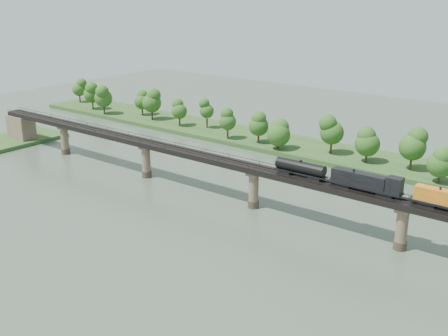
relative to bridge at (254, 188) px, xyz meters
The scene contains 6 objects.
ground 30.49m from the bridge, 90.00° to the right, with size 400.00×400.00×0.00m, color #394839.
far_bank 55.20m from the bridge, 90.00° to the left, with size 300.00×24.00×1.60m, color #26481C.
bridge is the anchor object (origin of this frame).
bridge_superstructure 6.33m from the bridge, 90.00° to the left, with size 220.00×4.90×0.75m.
far_treeline 51.30m from the bridge, 99.23° to the left, with size 289.06×17.54×13.60m.
freight_train 44.41m from the bridge, ahead, with size 71.41×2.78×4.92m.
Camera 1 is at (79.01, -83.58, 56.39)m, focal length 45.00 mm.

